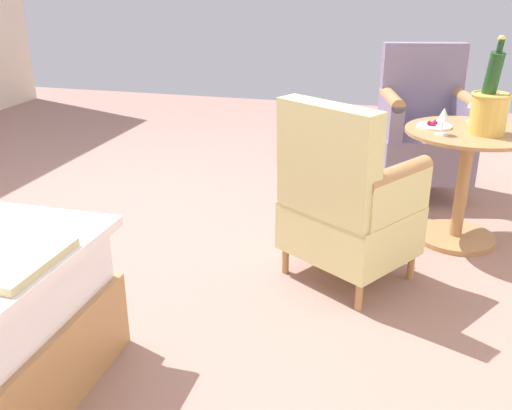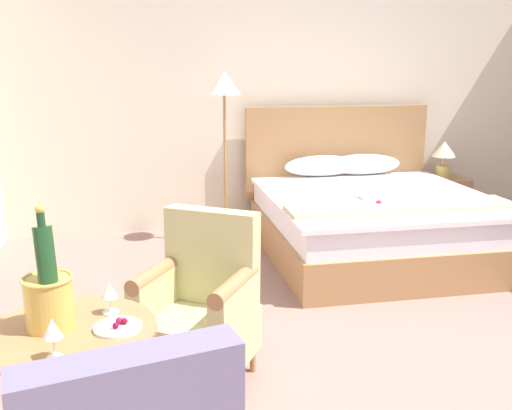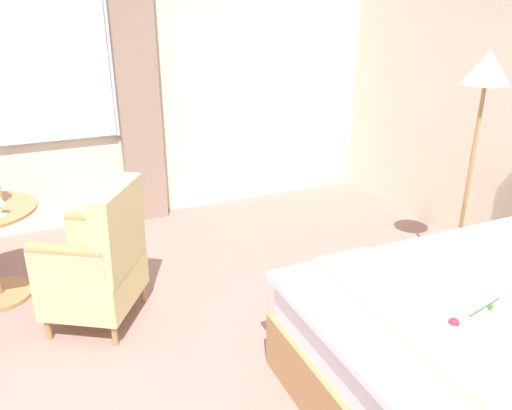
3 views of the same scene
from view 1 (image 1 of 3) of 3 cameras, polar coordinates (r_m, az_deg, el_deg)
ground_plane at (r=3.61m, az=-12.29°, el=-2.33°), size 7.98×7.98×0.00m
side_table_round at (r=3.45m, az=20.03°, el=2.64°), size 0.70×0.70×0.66m
champagne_bucket at (r=3.31m, az=22.32°, el=9.15°), size 0.21×0.21×0.51m
wine_glass_near_bucket at (r=3.57m, az=21.02°, el=9.57°), size 0.07×0.07×0.16m
wine_glass_near_edge at (r=3.21m, az=18.26°, el=8.44°), size 0.07×0.07×0.15m
snack_plate at (r=3.38m, az=17.37°, el=7.58°), size 0.19×0.19×0.04m
armchair_by_window at (r=2.82m, az=8.95°, el=0.23°), size 0.74×0.73×0.93m
armchair_facing_bed at (r=4.15m, az=16.34°, el=7.20°), size 0.70×0.68×1.03m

